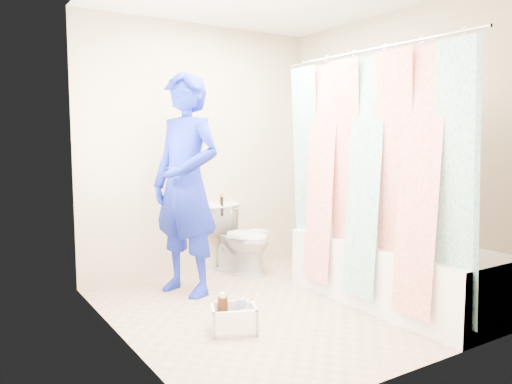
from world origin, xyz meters
TOP-DOWN VIEW (x-y plane):
  - floor at (0.00, 0.00)m, footprint 2.60×2.60m
  - wall_back at (0.00, 1.30)m, footprint 2.40×0.02m
  - wall_front at (0.00, -1.30)m, footprint 2.40×0.02m
  - wall_left at (-1.20, 0.00)m, footprint 0.02×2.60m
  - wall_right at (1.20, 0.00)m, footprint 0.02×2.60m
  - bathtub at (0.85, -0.43)m, footprint 0.70×1.75m
  - curtain_rod at (0.52, -0.43)m, footprint 0.02×1.90m
  - shower_curtain at (0.52, -0.43)m, footprint 0.06×1.75m
  - toilet at (0.30, 1.04)m, footprint 0.55×0.74m
  - tank_lid at (0.33, 0.93)m, footprint 0.45×0.29m
  - tank_internals at (0.21, 1.20)m, footprint 0.16×0.07m
  - plumber at (-0.42, 0.72)m, footprint 0.67×0.80m
  - cleaning_caddy at (-0.52, -0.26)m, footprint 0.38×0.34m

SIDE VIEW (x-z plane):
  - floor at x=0.00m, z-range 0.00..0.00m
  - cleaning_caddy at x=-0.52m, z-range -0.03..0.20m
  - bathtub at x=0.85m, z-range 0.02..0.52m
  - toilet at x=0.30m, z-range 0.00..0.68m
  - tank_lid at x=0.33m, z-range 0.38..0.41m
  - tank_internals at x=0.21m, z-range 0.56..0.78m
  - plumber at x=-0.42m, z-range 0.00..1.86m
  - shower_curtain at x=0.52m, z-range 0.12..1.92m
  - wall_back at x=0.00m, z-range 0.00..2.40m
  - wall_front at x=0.00m, z-range 0.00..2.40m
  - wall_left at x=-1.20m, z-range 0.00..2.40m
  - wall_right at x=1.20m, z-range 0.00..2.40m
  - curtain_rod at x=0.52m, z-range 1.94..1.96m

